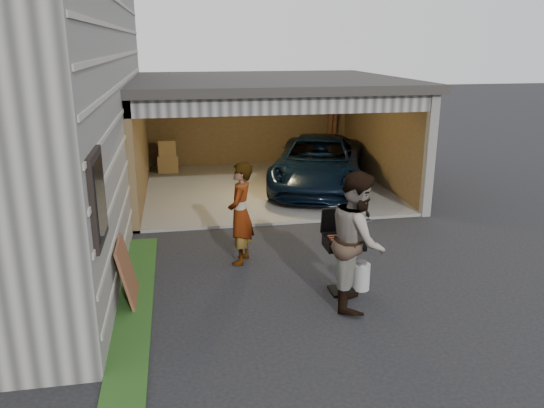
{
  "coord_description": "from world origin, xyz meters",
  "views": [
    {
      "loc": [
        -1.54,
        -7.0,
        3.74
      ],
      "look_at": [
        -0.01,
        1.34,
        1.15
      ],
      "focal_mm": 35.0,
      "sensor_mm": 36.0,
      "label": 1
    }
  ],
  "objects_px": {
    "woman": "(241,214)",
    "hand_truck": "(362,212)",
    "man": "(358,240)",
    "plywood_panel": "(128,273)",
    "bbq_grill": "(343,245)",
    "minivan": "(318,165)",
    "propane_tank": "(361,276)"
  },
  "relations": [
    {
      "from": "woman",
      "to": "hand_truck",
      "type": "distance_m",
      "value": 3.46
    },
    {
      "from": "man",
      "to": "plywood_panel",
      "type": "xyz_separation_m",
      "value": [
        -3.3,
        0.64,
        -0.53
      ]
    },
    {
      "from": "bbq_grill",
      "to": "hand_truck",
      "type": "height_order",
      "value": "bbq_grill"
    },
    {
      "from": "woman",
      "to": "hand_truck",
      "type": "relative_size",
      "value": 1.8
    },
    {
      "from": "minivan",
      "to": "propane_tank",
      "type": "xyz_separation_m",
      "value": [
        -0.9,
        -5.89,
        -0.45
      ]
    },
    {
      "from": "woman",
      "to": "bbq_grill",
      "type": "distance_m",
      "value": 2.01
    },
    {
      "from": "minivan",
      "to": "man",
      "type": "bearing_deg",
      "value": -80.55
    },
    {
      "from": "man",
      "to": "hand_truck",
      "type": "relative_size",
      "value": 2.02
    },
    {
      "from": "woman",
      "to": "minivan",
      "type": "bearing_deg",
      "value": 170.61
    },
    {
      "from": "minivan",
      "to": "woman",
      "type": "distance_m",
      "value": 5.19
    },
    {
      "from": "woman",
      "to": "man",
      "type": "xyz_separation_m",
      "value": [
        1.46,
        -1.87,
        0.11
      ]
    },
    {
      "from": "man",
      "to": "minivan",
      "type": "bearing_deg",
      "value": 5.88
    },
    {
      "from": "man",
      "to": "plywood_panel",
      "type": "height_order",
      "value": "man"
    },
    {
      "from": "hand_truck",
      "to": "woman",
      "type": "bearing_deg",
      "value": -168.87
    },
    {
      "from": "minivan",
      "to": "plywood_panel",
      "type": "xyz_separation_m",
      "value": [
        -4.46,
        -5.71,
        -0.18
      ]
    },
    {
      "from": "man",
      "to": "bbq_grill",
      "type": "xyz_separation_m",
      "value": [
        -0.06,
        0.43,
        -0.23
      ]
    },
    {
      "from": "minivan",
      "to": "plywood_panel",
      "type": "distance_m",
      "value": 7.24
    },
    {
      "from": "woman",
      "to": "man",
      "type": "relative_size",
      "value": 0.89
    },
    {
      "from": "propane_tank",
      "to": "plywood_panel",
      "type": "distance_m",
      "value": 3.57
    },
    {
      "from": "woman",
      "to": "man",
      "type": "bearing_deg",
      "value": 58.98
    },
    {
      "from": "woman",
      "to": "propane_tank",
      "type": "height_order",
      "value": "woman"
    },
    {
      "from": "woman",
      "to": "propane_tank",
      "type": "xyz_separation_m",
      "value": [
        1.72,
        -1.41,
        -0.69
      ]
    },
    {
      "from": "woman",
      "to": "man",
      "type": "distance_m",
      "value": 2.38
    },
    {
      "from": "minivan",
      "to": "man",
      "type": "relative_size",
      "value": 2.35
    },
    {
      "from": "woman",
      "to": "propane_tank",
      "type": "distance_m",
      "value": 2.33
    },
    {
      "from": "propane_tank",
      "to": "man",
      "type": "bearing_deg",
      "value": -118.79
    },
    {
      "from": "woman",
      "to": "bbq_grill",
      "type": "height_order",
      "value": "woman"
    },
    {
      "from": "propane_tank",
      "to": "hand_truck",
      "type": "bearing_deg",
      "value": 70.13
    },
    {
      "from": "propane_tank",
      "to": "woman",
      "type": "bearing_deg",
      "value": 140.69
    },
    {
      "from": "propane_tank",
      "to": "hand_truck",
      "type": "relative_size",
      "value": 0.42
    },
    {
      "from": "man",
      "to": "bbq_grill",
      "type": "distance_m",
      "value": 0.5
    },
    {
      "from": "man",
      "to": "bbq_grill",
      "type": "relative_size",
      "value": 1.54
    }
  ]
}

